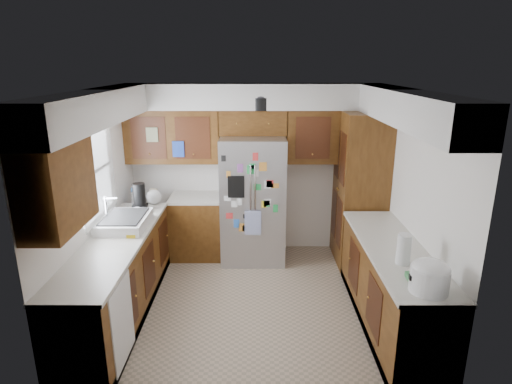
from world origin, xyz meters
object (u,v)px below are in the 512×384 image
at_px(fridge, 253,200).
at_px(rice_cooker, 430,275).
at_px(paper_towel, 404,249).
at_px(pantry, 360,189).

distance_m(fridge, rice_cooker, 2.99).
distance_m(fridge, paper_towel, 2.53).
relative_size(rice_cooker, paper_towel, 1.11).
xyz_separation_m(pantry, fridge, (-1.50, 0.05, -0.17)).
distance_m(pantry, rice_cooker, 2.53).
xyz_separation_m(pantry, rice_cooker, (-0.00, -2.53, -0.01)).
height_order(fridge, paper_towel, fridge).
bearing_deg(rice_cooker, paper_towel, 95.12).
relative_size(pantry, paper_towel, 7.17).
distance_m(rice_cooker, paper_towel, 0.52).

